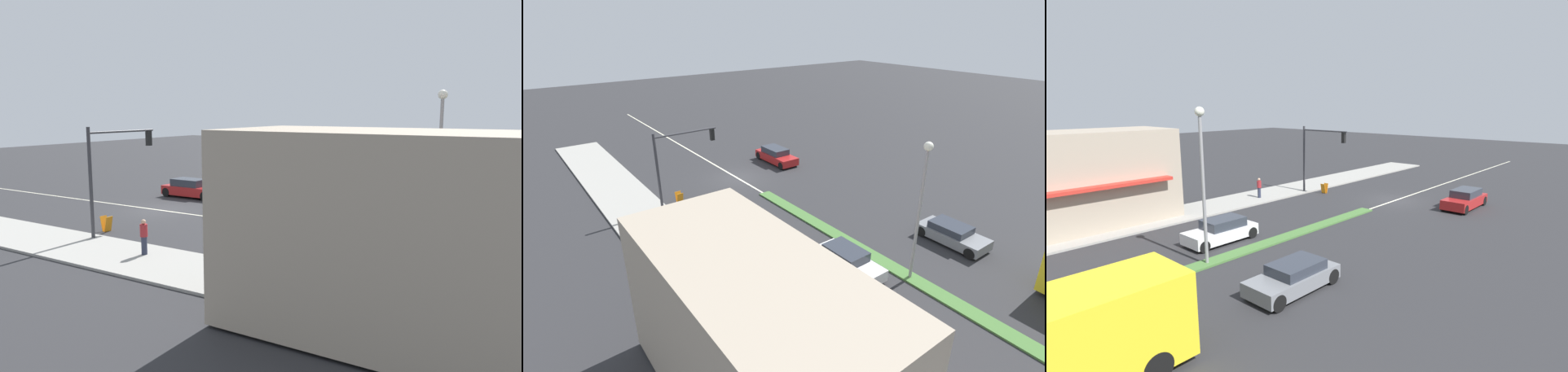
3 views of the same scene
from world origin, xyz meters
TOP-DOWN VIEW (x-y plane):
  - ground_plane at (0.00, 18.00)m, footprint 160.00×160.00m
  - sidewalk_right at (9.00, 18.50)m, footprint 4.00×73.00m
  - lane_marking_center at (0.00, 0.00)m, footprint 0.16×60.00m
  - building_corner_store at (10.64, 19.16)m, footprint 5.41×10.63m
  - traffic_signal_main at (6.12, 2.51)m, footprint 4.59×0.34m
  - street_lamp at (0.00, 17.70)m, footprint 0.44×0.44m
  - pedestrian at (8.44, 6.93)m, footprint 0.34×0.34m
  - warning_aframe_sign at (5.94, 1.70)m, footprint 0.45×0.53m
  - suv_grey at (-5.00, 16.90)m, footprint 1.80×4.10m
  - van_white at (2.20, 15.23)m, footprint 1.75×4.06m
  - hatchback_red at (-5.00, -1.35)m, footprint 1.79×4.54m

SIDE VIEW (x-z plane):
  - ground_plane at x=0.00m, z-range 0.00..0.00m
  - lane_marking_center at x=0.00m, z-range 0.00..0.01m
  - sidewalk_right at x=9.00m, z-range 0.00..0.12m
  - warning_aframe_sign at x=5.94m, z-range 0.01..0.84m
  - suv_grey at x=-5.00m, z-range -0.01..1.20m
  - van_white at x=2.20m, z-range -0.03..1.29m
  - hatchback_red at x=-5.00m, z-range -0.03..1.36m
  - pedestrian at x=8.44m, z-range 0.16..1.77m
  - building_corner_store at x=10.64m, z-range 0.12..5.98m
  - traffic_signal_main at x=6.12m, z-range 1.10..6.70m
  - street_lamp at x=0.00m, z-range 1.09..8.46m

